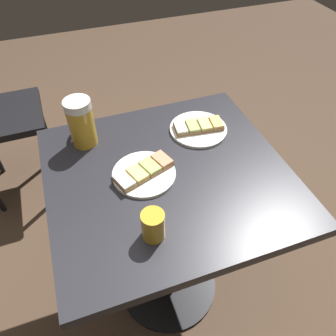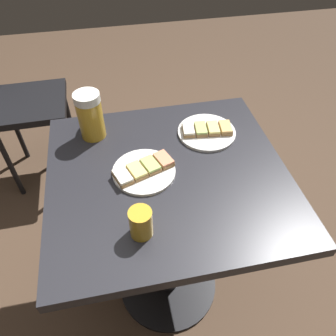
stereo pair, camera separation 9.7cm
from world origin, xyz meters
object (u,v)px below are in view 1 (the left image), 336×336
object	(u,v)px
plate_near	(144,173)
plate_far	(198,128)
beer_glass_small	(153,225)
beer_mug	(81,122)

from	to	relation	value
plate_near	plate_far	xyz separation A→B (m)	(-0.24, -0.14, -0.00)
beer_glass_small	plate_near	bearing A→B (deg)	-100.10
plate_near	beer_mug	distance (m)	0.27
beer_mug	beer_glass_small	world-z (taller)	beer_mug
plate_near	beer_glass_small	bearing A→B (deg)	79.90
plate_near	plate_far	bearing A→B (deg)	-149.26
plate_far	beer_glass_small	size ratio (longest dim) A/B	2.33
plate_far	beer_glass_small	world-z (taller)	beer_glass_small
plate_near	plate_far	size ratio (longest dim) A/B	0.98
beer_glass_small	beer_mug	bearing A→B (deg)	-76.47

